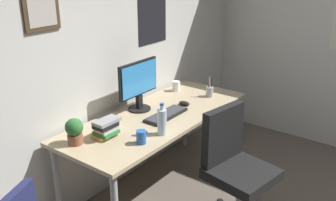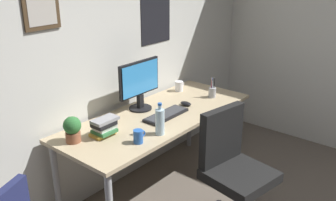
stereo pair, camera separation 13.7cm
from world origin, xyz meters
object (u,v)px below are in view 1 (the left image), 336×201
at_px(coffee_mug_near, 141,137).
at_px(book_stack_left, 106,128).
at_px(keyboard, 166,115).
at_px(water_bottle, 162,121).
at_px(coffee_mug_far, 176,86).
at_px(potted_plant, 74,130).
at_px(office_chair, 234,162).
at_px(computer_mouse, 184,103).
at_px(pen_cup, 210,91).
at_px(monitor, 138,84).

distance_m(coffee_mug_near, book_stack_left, 0.29).
relative_size(keyboard, water_bottle, 1.70).
bearing_deg(coffee_mug_far, coffee_mug_near, -156.57).
relative_size(water_bottle, potted_plant, 1.29).
distance_m(water_bottle, book_stack_left, 0.42).
bearing_deg(coffee_mug_far, book_stack_left, -170.99).
height_order(office_chair, coffee_mug_far, office_chair).
relative_size(keyboard, coffee_mug_near, 3.95).
bearing_deg(coffee_mug_far, potted_plant, -176.28).
distance_m(coffee_mug_far, book_stack_left, 1.16).
distance_m(computer_mouse, pen_cup, 0.34).
bearing_deg(book_stack_left, pen_cup, -8.23).
xyz_separation_m(keyboard, coffee_mug_near, (-0.50, -0.15, 0.04)).
relative_size(computer_mouse, coffee_mug_near, 1.01).
xyz_separation_m(office_chair, coffee_mug_near, (-0.51, 0.49, 0.27)).
xyz_separation_m(office_chair, monitor, (-0.03, 0.93, 0.46)).
bearing_deg(keyboard, office_chair, -88.88).
distance_m(pen_cup, book_stack_left, 1.22).
relative_size(computer_mouse, coffee_mug_far, 0.93).
relative_size(computer_mouse, potted_plant, 0.56).
bearing_deg(coffee_mug_near, monitor, 42.48).
bearing_deg(computer_mouse, monitor, 140.53).
distance_m(water_bottle, coffee_mug_near, 0.21).
distance_m(monitor, coffee_mug_near, 0.67).
distance_m(keyboard, computer_mouse, 0.30).
bearing_deg(computer_mouse, office_chair, -113.31).
relative_size(monitor, book_stack_left, 2.28).
bearing_deg(computer_mouse, coffee_mug_near, -167.72).
xyz_separation_m(computer_mouse, potted_plant, (-1.09, 0.20, 0.09)).
relative_size(office_chair, water_bottle, 3.76).
height_order(office_chair, coffee_mug_near, office_chair).
bearing_deg(book_stack_left, keyboard, -12.69).
xyz_separation_m(coffee_mug_near, coffee_mug_far, (1.07, 0.47, -0.00)).
bearing_deg(computer_mouse, pen_cup, -10.92).
height_order(office_chair, water_bottle, water_bottle).
height_order(monitor, coffee_mug_near, monitor).
distance_m(coffee_mug_near, pen_cup, 1.14).
bearing_deg(water_bottle, book_stack_left, 131.84).
relative_size(office_chair, potted_plant, 4.87).
bearing_deg(keyboard, potted_plant, 164.24).
relative_size(office_chair, book_stack_left, 4.71).
relative_size(office_chair, pen_cup, 4.75).
relative_size(keyboard, book_stack_left, 2.13).
distance_m(office_chair, coffee_mug_far, 1.15).
bearing_deg(book_stack_left, computer_mouse, -7.18).
height_order(coffee_mug_near, coffee_mug_far, same).
bearing_deg(coffee_mug_far, pen_cup, -80.98).
distance_m(keyboard, coffee_mug_far, 0.66).
relative_size(monitor, coffee_mug_near, 4.23).
bearing_deg(water_bottle, office_chair, -56.77).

